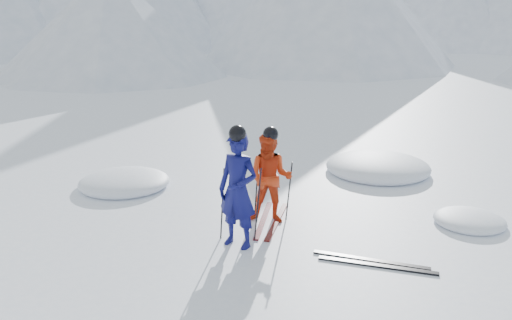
# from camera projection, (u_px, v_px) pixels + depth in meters

# --- Properties ---
(ground) EXTENTS (160.00, 160.00, 0.00)m
(ground) POSITION_uv_depth(u_px,v_px,m) (369.00, 244.00, 8.50)
(ground) COLOR white
(ground) RESTS_ON ground
(skier_blue) EXTENTS (0.76, 0.61, 1.81)m
(skier_blue) POSITION_uv_depth(u_px,v_px,m) (238.00, 190.00, 8.21)
(skier_blue) COLOR #0D0F53
(skier_blue) RESTS_ON ground
(skier_red) EXTENTS (0.80, 0.64, 1.57)m
(skier_red) POSITION_uv_depth(u_px,v_px,m) (270.00, 178.00, 9.18)
(skier_red) COLOR red
(skier_red) RESTS_ON ground
(pole_blue_left) EXTENTS (0.12, 0.09, 1.20)m
(pole_blue_left) POSITION_uv_depth(u_px,v_px,m) (222.00, 204.00, 8.51)
(pole_blue_left) COLOR black
(pole_blue_left) RESTS_ON ground
(pole_blue_right) EXTENTS (0.12, 0.07, 1.21)m
(pole_blue_right) POSITION_uv_depth(u_px,v_px,m) (258.00, 205.00, 8.47)
(pole_blue_right) COLOR black
(pole_blue_right) RESTS_ON ground
(pole_red_left) EXTENTS (0.11, 0.09, 1.05)m
(pole_red_left) POSITION_uv_depth(u_px,v_px,m) (257.00, 187.00, 9.55)
(pole_red_left) COLOR black
(pole_red_left) RESTS_ON ground
(pole_red_right) EXTENTS (0.11, 0.08, 1.05)m
(pole_red_right) POSITION_uv_depth(u_px,v_px,m) (289.00, 191.00, 9.32)
(pole_red_right) COLOR black
(pole_red_right) RESTS_ON ground
(ski_worn_left) EXTENTS (0.24, 1.70, 0.03)m
(ski_worn_left) POSITION_uv_depth(u_px,v_px,m) (263.00, 220.00, 9.42)
(ski_worn_left) COLOR black
(ski_worn_left) RESTS_ON ground
(ski_worn_right) EXTENTS (0.13, 1.70, 0.03)m
(ski_worn_right) POSITION_uv_depth(u_px,v_px,m) (277.00, 221.00, 9.36)
(ski_worn_right) COLOR black
(ski_worn_right) RESTS_ON ground
(ski_loose_a) EXTENTS (1.70, 0.26, 0.03)m
(ski_loose_a) POSITION_uv_depth(u_px,v_px,m) (371.00, 260.00, 7.93)
(ski_loose_a) COLOR black
(ski_loose_a) RESTS_ON ground
(ski_loose_b) EXTENTS (1.70, 0.20, 0.03)m
(ski_loose_b) POSITION_uv_depth(u_px,v_px,m) (377.00, 266.00, 7.77)
(ski_loose_b) COLOR black
(ski_loose_b) RESTS_ON ground
(snow_lumps) EXTENTS (9.30, 7.10, 0.51)m
(snow_lumps) POSITION_uv_depth(u_px,v_px,m) (322.00, 186.00, 11.21)
(snow_lumps) COLOR white
(snow_lumps) RESTS_ON ground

